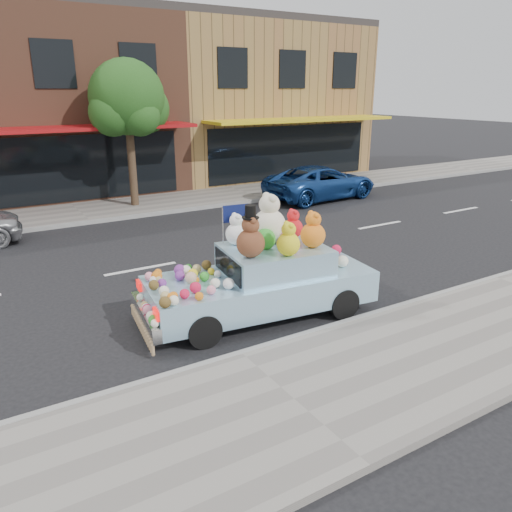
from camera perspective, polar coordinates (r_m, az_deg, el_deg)
ground at (r=12.56m, az=-13.02°, el=-1.46°), size 120.00×120.00×0.00m
near_sidewalk at (r=7.25m, az=4.37°, el=-16.34°), size 60.00×3.00×0.12m
far_sidewalk at (r=18.61m, az=-19.48°, el=4.67°), size 60.00×3.00×0.12m
near_kerb at (r=8.32m, az=-1.72°, el=-11.26°), size 60.00×0.12×0.13m
far_kerb at (r=17.18m, az=-18.40°, el=3.70°), size 60.00×0.12×0.13m
storefront_mid at (r=23.54m, az=-23.45°, el=15.79°), size 10.00×9.80×7.30m
storefront_right at (r=26.91m, az=-1.01°, el=17.42°), size 10.00×9.80×7.30m
street_tree at (r=18.69m, az=-14.46°, el=16.49°), size 3.00×2.70×5.22m
car_blue at (r=20.21m, az=7.42°, el=8.35°), size 4.89×2.54×1.32m
art_car at (r=9.53m, az=0.65°, el=-2.23°), size 4.66×2.27×2.31m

